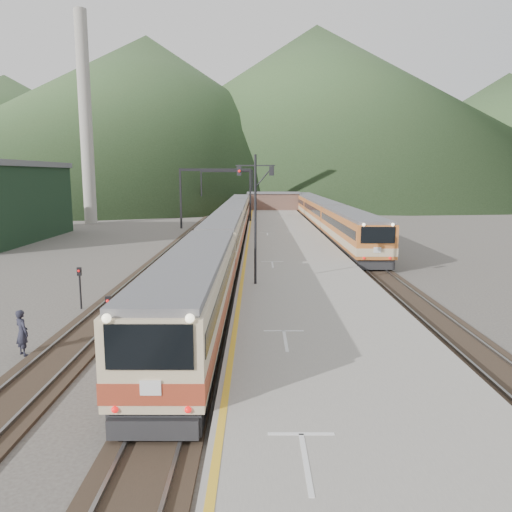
{
  "coord_description": "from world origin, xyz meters",
  "views": [
    {
      "loc": [
        2.75,
        -11.91,
        7.14
      ],
      "look_at": [
        2.66,
        19.61,
        2.0
      ],
      "focal_mm": 35.0,
      "sensor_mm": 36.0,
      "label": 1
    }
  ],
  "objects_px": {
    "signal_mast": "(255,206)",
    "main_train": "(230,227)",
    "worker": "(22,333)",
    "second_train": "(322,213)"
  },
  "relations": [
    {
      "from": "signal_mast",
      "to": "main_train",
      "type": "bearing_deg",
      "value": 96.8
    },
    {
      "from": "second_train",
      "to": "signal_mast",
      "type": "height_order",
      "value": "signal_mast"
    },
    {
      "from": "second_train",
      "to": "worker",
      "type": "xyz_separation_m",
      "value": [
        -18.13,
        -47.99,
        -1.15
      ]
    },
    {
      "from": "signal_mast",
      "to": "worker",
      "type": "bearing_deg",
      "value": -136.55
    },
    {
      "from": "worker",
      "to": "second_train",
      "type": "bearing_deg",
      "value": -72.45
    },
    {
      "from": "signal_mast",
      "to": "worker",
      "type": "distance_m",
      "value": 13.53
    },
    {
      "from": "main_train",
      "to": "worker",
      "type": "distance_m",
      "value": 31.61
    },
    {
      "from": "main_train",
      "to": "signal_mast",
      "type": "bearing_deg",
      "value": -83.2
    },
    {
      "from": "signal_mast",
      "to": "worker",
      "type": "xyz_separation_m",
      "value": [
        -9.27,
        -8.78,
        -4.47
      ]
    },
    {
      "from": "second_train",
      "to": "main_train",
      "type": "bearing_deg",
      "value": -123.93
    }
  ]
}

